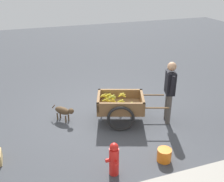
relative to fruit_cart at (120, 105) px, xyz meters
name	(u,v)px	position (x,y,z in m)	size (l,w,h in m)	color
ground_plane	(107,116)	(0.24, -0.33, -0.44)	(24.00, 24.00, 0.00)	#3D3F44
fruit_cart	(120,105)	(0.00, 0.00, 0.00)	(1.81, 1.26, 0.72)	brown
vendor_person	(170,87)	(-1.09, 0.38, 0.47)	(0.30, 0.55, 1.53)	#4C4742
dog	(64,111)	(1.30, -0.46, -0.17)	(0.48, 0.53, 0.40)	#4C3823
fire_hydrant	(114,159)	(0.76, 1.71, -0.10)	(0.25, 0.25, 0.67)	red
plastic_bucket	(164,155)	(-0.29, 1.68, -0.31)	(0.28, 0.28, 0.26)	orange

